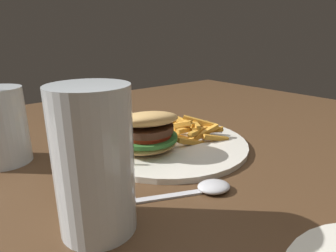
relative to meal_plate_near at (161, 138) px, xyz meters
The scene contains 5 objects.
dining_table 0.19m from the meal_plate_near, 107.69° to the left, with size 1.39×1.41×0.72m.
meal_plate_near is the anchor object (origin of this frame).
beer_glass 0.25m from the meal_plate_near, 35.08° to the left, with size 0.09×0.09×0.17m.
juice_glass 0.28m from the meal_plate_near, 27.15° to the right, with size 0.08×0.08×0.19m.
spoon 0.17m from the meal_plate_near, 75.15° to the left, with size 0.15×0.08×0.01m.
Camera 1 is at (0.35, 0.26, 0.93)m, focal length 30.00 mm.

